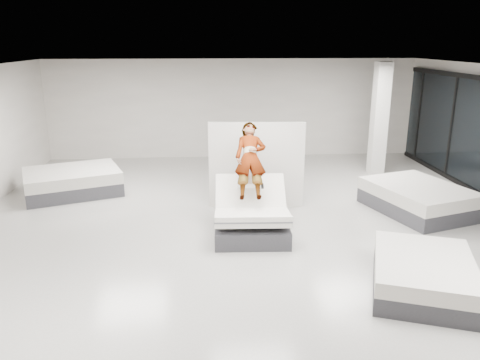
{
  "coord_description": "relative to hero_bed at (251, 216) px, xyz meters",
  "views": [
    {
      "loc": [
        -0.99,
        -8.34,
        3.75
      ],
      "look_at": [
        -0.26,
        0.83,
        1.0
      ],
      "focal_mm": 35.0,
      "sensor_mm": 36.0,
      "label": 1
    }
  ],
  "objects": [
    {
      "name": "room",
      "position": [
        0.07,
        -0.43,
        1.24
      ],
      "size": [
        14.0,
        14.04,
        3.2
      ],
      "color": "#B3B1A9",
      "rests_on": "ground"
    },
    {
      "name": "hero_bed",
      "position": [
        0.0,
        0.0,
        0.0
      ],
      "size": [
        1.53,
        1.97,
        1.17
      ],
      "color": "#37373C",
      "rests_on": "floor"
    },
    {
      "name": "divider_panel",
      "position": [
        0.28,
        1.57,
        0.64
      ],
      "size": [
        2.19,
        0.27,
        1.99
      ],
      "primitive_type": "cube",
      "rotation": [
        0.0,
        0.0,
        -0.08
      ],
      "color": "silver",
      "rests_on": "floor"
    },
    {
      "name": "flat_bed_right_far",
      "position": [
        3.91,
        0.92,
        -0.05
      ],
      "size": [
        2.28,
        2.65,
        0.62
      ],
      "color": "#37373C",
      "rests_on": "floor"
    },
    {
      "name": "person",
      "position": [
        0.02,
        0.32,
        0.86
      ],
      "size": [
        0.72,
        1.58,
        1.52
      ],
      "primitive_type": "imported",
      "rotation": [
        0.8,
        0.0,
        -0.05
      ],
      "color": "slate",
      "rests_on": "hero_bed"
    },
    {
      "name": "flat_bed_left_far",
      "position": [
        -4.27,
        2.91,
        -0.05
      ],
      "size": [
        2.71,
        2.38,
        0.62
      ],
      "color": "#37373C",
      "rests_on": "floor"
    },
    {
      "name": "flat_bed_right_near",
      "position": [
        2.43,
        -2.5,
        -0.09
      ],
      "size": [
        2.04,
        2.33,
        0.53
      ],
      "color": "#37373C",
      "rests_on": "floor"
    },
    {
      "name": "remote",
      "position": [
        0.22,
        -0.04,
        0.64
      ],
      "size": [
        0.06,
        0.14,
        0.08
      ],
      "primitive_type": "cube",
      "rotation": [
        0.35,
        0.0,
        -0.05
      ],
      "color": "black",
      "rests_on": "person"
    },
    {
      "name": "column",
      "position": [
        4.07,
        4.07,
        1.24
      ],
      "size": [
        0.4,
        0.4,
        3.2
      ],
      "primitive_type": "cube",
      "color": "silver",
      "rests_on": "floor"
    }
  ]
}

